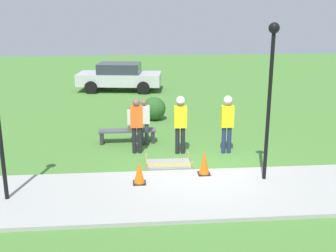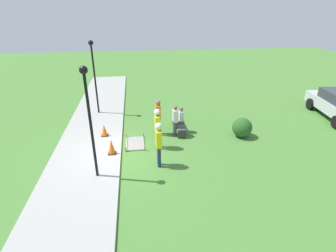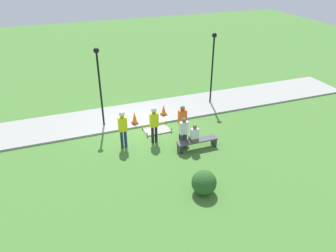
% 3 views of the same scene
% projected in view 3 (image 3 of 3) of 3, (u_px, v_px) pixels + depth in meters
% --- Properties ---
extents(ground_plane, '(60.00, 60.00, 0.00)m').
position_uv_depth(ground_plane, '(138.00, 128.00, 17.43)').
color(ground_plane, '#477A33').
extents(sidewalk, '(28.00, 2.96, 0.10)m').
position_uv_depth(sidewalk, '(131.00, 115.00, 18.63)').
color(sidewalk, '#9E9E99').
rests_on(sidewalk, ground_plane).
extents(wet_concrete_patch, '(1.37, 0.90, 0.25)m').
position_uv_depth(wet_concrete_patch, '(157.00, 130.00, 17.16)').
color(wet_concrete_patch, gray).
rests_on(wet_concrete_patch, ground_plane).
extents(traffic_cone_near_patch, '(0.34, 0.34, 0.61)m').
position_uv_depth(traffic_cone_near_patch, '(164.00, 110.00, 18.48)').
color(traffic_cone_near_patch, black).
rests_on(traffic_cone_near_patch, sidewalk).
extents(traffic_cone_far_patch, '(0.34, 0.34, 0.69)m').
position_uv_depth(traffic_cone_far_patch, '(135.00, 118.00, 17.51)').
color(traffic_cone_far_patch, black).
rests_on(traffic_cone_far_patch, sidewalk).
extents(park_bench, '(1.99, 0.44, 0.48)m').
position_uv_depth(park_bench, '(197.00, 142.00, 15.49)').
color(park_bench, '#2D2D33').
rests_on(park_bench, ground_plane).
extents(person_seated_on_bench, '(0.36, 0.44, 0.89)m').
position_uv_depth(person_seated_on_bench, '(194.00, 135.00, 15.16)').
color(person_seated_on_bench, brown).
rests_on(person_seated_on_bench, park_bench).
extents(worker_supervisor, '(0.40, 0.28, 1.91)m').
position_uv_depth(worker_supervisor, '(123.00, 126.00, 15.22)').
color(worker_supervisor, navy).
rests_on(worker_supervisor, ground_plane).
extents(worker_assistant, '(0.40, 0.28, 1.91)m').
position_uv_depth(worker_assistant, '(154.00, 121.00, 15.61)').
color(worker_assistant, black).
rests_on(worker_assistant, ground_plane).
extents(bystander_in_orange_shirt, '(0.40, 0.24, 1.82)m').
position_uv_depth(bystander_in_orange_shirt, '(182.00, 120.00, 15.96)').
color(bystander_in_orange_shirt, black).
rests_on(bystander_in_orange_shirt, ground_plane).
extents(bystander_in_gray_shirt, '(0.40, 0.22, 1.60)m').
position_uv_depth(bystander_in_gray_shirt, '(184.00, 131.00, 15.29)').
color(bystander_in_gray_shirt, '#383D47').
rests_on(bystander_in_gray_shirt, ground_plane).
extents(lamppost_near, '(0.28, 0.28, 4.17)m').
position_uv_depth(lamppost_near, '(99.00, 77.00, 16.27)').
color(lamppost_near, black).
rests_on(lamppost_near, sidewalk).
extents(lamppost_far, '(0.28, 0.28, 4.21)m').
position_uv_depth(lamppost_far, '(213.00, 59.00, 18.84)').
color(lamppost_far, black).
rests_on(lamppost_far, sidewalk).
extents(shrub_rounded_near, '(0.98, 0.98, 0.98)m').
position_uv_depth(shrub_rounded_near, '(204.00, 183.00, 12.61)').
color(shrub_rounded_near, '#285623').
rests_on(shrub_rounded_near, ground_plane).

